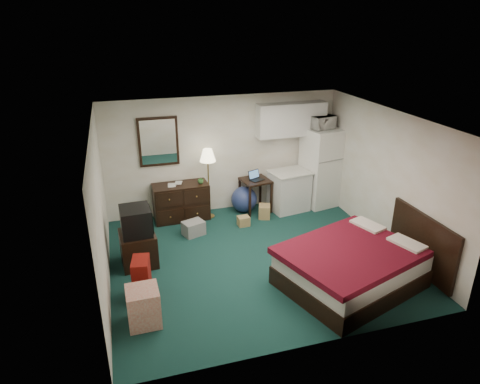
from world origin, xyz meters
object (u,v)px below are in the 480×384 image
object	(u,v)px
dresser	(181,202)
desk	(255,195)
kitchen_counter	(289,191)
bed	(351,267)
fridge	(321,167)
floor_lamp	(208,184)
suitcase	(142,278)
tv_stand	(139,248)

from	to	relation	value
dresser	desk	size ratio (longest dim) A/B	1.56
desk	kitchen_counter	bearing A→B (deg)	-20.80
kitchen_counter	bed	distance (m)	2.96
desk	kitchen_counter	distance (m)	0.75
fridge	floor_lamp	bearing A→B (deg)	168.33
desk	suitcase	world-z (taller)	desk
floor_lamp	kitchen_counter	world-z (taller)	floor_lamp
suitcase	floor_lamp	bearing A→B (deg)	66.62
floor_lamp	fridge	distance (m)	2.55
bed	tv_stand	xyz separation A→B (m)	(-3.17, 1.61, -0.03)
floor_lamp	kitchen_counter	bearing A→B (deg)	-4.33
bed	fridge	bearing A→B (deg)	54.22
kitchen_counter	suitcase	size ratio (longest dim) A/B	1.33
fridge	suitcase	distance (m)	4.83
dresser	fridge	distance (m)	3.17
floor_lamp	fridge	size ratio (longest dim) A/B	0.86
bed	suitcase	xyz separation A→B (m)	(-3.19, 0.64, -0.00)
floor_lamp	desk	size ratio (longest dim) A/B	2.07
dresser	fridge	size ratio (longest dim) A/B	0.65
dresser	desk	bearing A→B (deg)	-3.15
tv_stand	kitchen_counter	bearing A→B (deg)	17.97
fridge	tv_stand	xyz separation A→B (m)	(-4.12, -1.45, -0.58)
desk	kitchen_counter	world-z (taller)	kitchen_counter
floor_lamp	suitcase	distance (m)	2.95
floor_lamp	tv_stand	distance (m)	2.20
fridge	dresser	bearing A→B (deg)	167.06
bed	suitcase	size ratio (longest dim) A/B	3.15
fridge	suitcase	size ratio (longest dim) A/B	2.72
bed	desk	bearing A→B (deg)	81.61
desk	suitcase	xyz separation A→B (m)	(-2.63, -2.47, -0.04)
bed	tv_stand	distance (m)	3.56
kitchen_counter	bed	bearing A→B (deg)	-102.58
tv_stand	suitcase	xyz separation A→B (m)	(-0.02, -0.98, 0.03)
desk	bed	bearing A→B (deg)	-88.36
dresser	floor_lamp	distance (m)	0.69
kitchen_counter	bed	world-z (taller)	kitchen_counter
fridge	tv_stand	size ratio (longest dim) A/B	2.76
fridge	suitcase	world-z (taller)	fridge
desk	fridge	size ratio (longest dim) A/B	0.42
kitchen_counter	suitcase	world-z (taller)	kitchen_counter
suitcase	dresser	bearing A→B (deg)	77.80
fridge	suitcase	xyz separation A→B (m)	(-4.14, -2.42, -0.55)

